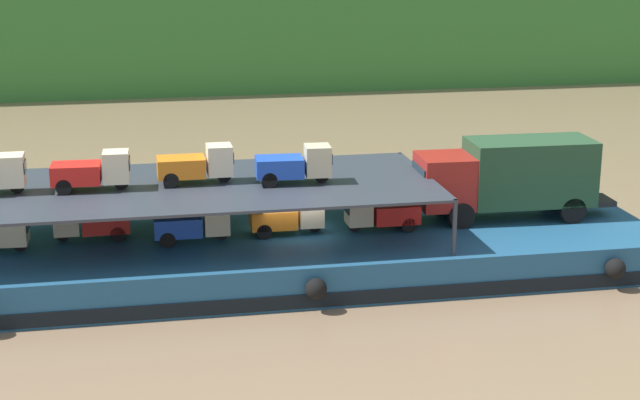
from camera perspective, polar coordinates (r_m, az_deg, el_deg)
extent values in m
plane|color=#7F664C|center=(37.88, -1.43, -4.01)|extent=(400.00, 400.00, 0.00)
cube|color=navy|center=(37.64, -1.44, -2.93)|extent=(26.97, 8.20, 1.50)
cube|color=black|center=(33.96, -0.29, -5.75)|extent=(26.43, 0.06, 0.50)
sphere|color=black|center=(33.60, -0.22, -5.08)|extent=(0.73, 0.73, 0.73)
sphere|color=black|center=(37.01, 16.46, -3.76)|extent=(0.73, 0.73, 0.73)
cube|color=maroon|center=(38.64, 7.09, 1.08)|extent=(2.06, 2.24, 2.00)
cube|color=#192833|center=(38.28, 5.63, 1.53)|extent=(0.11, 1.84, 0.60)
cube|color=#234228|center=(39.66, 11.83, 1.61)|extent=(4.86, 2.43, 2.50)
cube|color=black|center=(39.98, 11.73, -0.19)|extent=(6.83, 1.56, 0.20)
cylinder|color=black|center=(39.97, 7.19, -0.07)|extent=(1.01, 0.31, 1.00)
cylinder|color=black|center=(38.12, 8.04, -0.88)|extent=(1.01, 0.31, 1.00)
cylinder|color=black|center=(41.42, 13.10, 0.20)|extent=(1.01, 0.31, 1.00)
cylinder|color=black|center=(39.64, 14.18, -0.56)|extent=(1.01, 0.31, 1.00)
cylinder|color=#2D333D|center=(41.58, 4.54, 1.34)|extent=(0.16, 0.16, 2.00)
cylinder|color=#2D333D|center=(34.91, 7.66, -1.55)|extent=(0.16, 0.16, 2.00)
cube|color=#2D333D|center=(36.47, -7.37, 0.76)|extent=(17.77, 7.40, 0.10)
cube|color=beige|center=(36.65, -17.00, -1.56)|extent=(0.94, 1.04, 1.10)
cube|color=#19232D|center=(36.55, -16.28, -1.37)|extent=(0.07, 0.85, 0.38)
cylinder|color=black|center=(36.78, -16.70, -2.37)|extent=(0.57, 0.16, 0.56)
cube|color=red|center=(37.36, -12.09, -1.21)|extent=(1.74, 1.26, 0.70)
cube|color=beige|center=(37.33, -14.26, -1.04)|extent=(0.93, 1.03, 1.10)
cube|color=#19232D|center=(37.32, -14.99, -0.92)|extent=(0.07, 0.85, 0.38)
cylinder|color=black|center=(37.50, -14.43, -1.86)|extent=(0.56, 0.16, 0.56)
cylinder|color=black|center=(37.98, -11.48, -1.45)|extent=(0.56, 0.16, 0.56)
cylinder|color=black|center=(36.96, -11.43, -1.92)|extent=(0.56, 0.16, 0.56)
cube|color=#1E47B7|center=(36.43, -8.10, -1.45)|extent=(1.70, 1.21, 0.70)
cube|color=beige|center=(36.46, -5.91, -1.03)|extent=(0.90, 1.00, 1.10)
cube|color=#19232D|center=(36.47, -5.18, -0.83)|extent=(0.04, 0.85, 0.38)
cylinder|color=black|center=(36.63, -5.66, -1.84)|extent=(0.56, 0.14, 0.56)
cylinder|color=black|center=(36.01, -8.67, -2.26)|extent=(0.56, 0.14, 0.56)
cylinder|color=black|center=(37.02, -8.74, -1.76)|extent=(0.56, 0.14, 0.56)
cube|color=orange|center=(37.03, -2.68, -1.02)|extent=(1.71, 1.22, 0.70)
cube|color=#C6B793|center=(37.17, -0.55, -0.62)|extent=(0.91, 1.01, 1.10)
cube|color=#19232D|center=(37.22, 0.16, -0.42)|extent=(0.05, 0.85, 0.38)
cylinder|color=black|center=(37.36, -0.32, -1.41)|extent=(0.56, 0.15, 0.56)
cylinder|color=black|center=(36.58, -3.19, -1.81)|extent=(0.56, 0.15, 0.56)
cylinder|color=black|center=(37.59, -3.39, -1.33)|extent=(0.56, 0.15, 0.56)
cube|color=red|center=(37.74, 4.29, -0.73)|extent=(1.71, 1.22, 0.70)
cube|color=beige|center=(37.34, 2.22, -0.55)|extent=(0.91, 1.01, 1.10)
cube|color=#19232D|center=(37.21, 1.52, -0.43)|extent=(0.05, 0.85, 0.38)
cylinder|color=black|center=(37.47, 1.99, -1.37)|extent=(0.56, 0.15, 0.56)
cylinder|color=black|center=(38.43, 4.64, -0.97)|extent=(0.56, 0.15, 0.56)
cylinder|color=black|center=(37.46, 5.08, -1.43)|extent=(0.56, 0.15, 0.56)
cube|color=beige|center=(36.55, -17.16, 1.64)|extent=(0.91, 1.01, 1.10)
cube|color=#19232D|center=(36.48, -16.44, 1.85)|extent=(0.05, 0.85, 0.38)
cylinder|color=black|center=(36.67, -16.86, 0.82)|extent=(0.56, 0.15, 0.56)
cube|color=red|center=(36.31, -13.71, 1.48)|extent=(1.74, 1.26, 0.70)
cube|color=beige|center=(36.16, -11.52, 1.88)|extent=(0.94, 1.03, 1.10)
cube|color=#19232D|center=(36.11, -10.78, 2.08)|extent=(0.07, 0.85, 0.38)
cylinder|color=black|center=(36.28, -11.24, 1.04)|extent=(0.56, 0.16, 0.56)
cylinder|color=black|center=(35.92, -14.37, 0.70)|extent=(0.56, 0.16, 0.56)
cylinder|color=black|center=(36.94, -14.22, 1.12)|extent=(0.56, 0.16, 0.56)
cube|color=orange|center=(36.56, -7.91, 1.87)|extent=(1.71, 1.21, 0.70)
cube|color=beige|center=(36.62, -5.74, 2.29)|extent=(0.91, 1.01, 1.10)
cube|color=#19232D|center=(36.64, -5.01, 2.49)|extent=(0.05, 0.85, 0.38)
cylinder|color=black|center=(36.76, -5.48, 1.47)|extent=(0.56, 0.14, 0.56)
cylinder|color=black|center=(36.11, -8.47, 1.11)|extent=(0.56, 0.14, 0.56)
cylinder|color=black|center=(37.14, -8.56, 1.51)|extent=(0.56, 0.14, 0.56)
cube|color=#1E47B7|center=(36.25, -2.33, 1.89)|extent=(1.76, 1.29, 0.70)
cube|color=#C6B793|center=(36.35, -0.14, 2.27)|extent=(0.95, 1.05, 1.10)
cube|color=#19232D|center=(36.39, 0.60, 2.46)|extent=(0.09, 0.85, 0.38)
cylinder|color=black|center=(36.50, 0.10, 1.44)|extent=(0.57, 0.17, 0.56)
cylinder|color=black|center=(35.79, -2.88, 1.13)|extent=(0.57, 0.17, 0.56)
cylinder|color=black|center=(36.81, -3.02, 1.54)|extent=(0.57, 0.17, 0.56)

